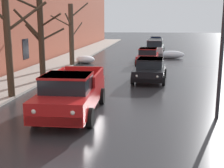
{
  "coord_description": "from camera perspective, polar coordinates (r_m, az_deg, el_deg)",
  "views": [
    {
      "loc": [
        2.14,
        -2.74,
        3.72
      ],
      "look_at": [
        0.37,
        9.83,
        1.04
      ],
      "focal_mm": 47.77,
      "sensor_mm": 36.0,
      "label": 1
    }
  ],
  "objects": [
    {
      "name": "suv_silver_parked_far_down_block",
      "position": [
        32.42,
        8.2,
        6.98
      ],
      "size": [
        2.14,
        4.87,
        1.82
      ],
      "color": "#B7B7BC",
      "rests_on": "ground"
    },
    {
      "name": "sedan_black_parked_kerbside_close",
      "position": [
        18.97,
        7.27,
        2.84
      ],
      "size": [
        2.21,
        4.32,
        1.42
      ],
      "color": "black",
      "rests_on": "ground"
    },
    {
      "name": "snow_bank_along_left_kerb",
      "position": [
        31.08,
        11.22,
        5.53
      ],
      "size": [
        2.52,
        1.17,
        0.78
      ],
      "color": "white",
      "rests_on": "ground"
    },
    {
      "name": "sedan_green_queued_behind_truck",
      "position": [
        38.37,
        8.43,
        7.36
      ],
      "size": [
        2.01,
        3.87,
        1.42
      ],
      "color": "#1E5633",
      "rests_on": "ground"
    },
    {
      "name": "snow_bank_along_right_kerb",
      "position": [
        27.13,
        -5.11,
        4.7
      ],
      "size": [
        1.67,
        1.39,
        0.67
      ],
      "color": "white",
      "rests_on": "ground"
    },
    {
      "name": "bare_tree_second_along_sidewalk",
      "position": [
        15.0,
        -19.18,
        8.25
      ],
      "size": [
        2.33,
        2.89,
        5.81
      ],
      "color": "#423323",
      "rests_on": "ground"
    },
    {
      "name": "street_lamp_post",
      "position": [
        11.9,
        20.53,
        9.75
      ],
      "size": [
        0.44,
        0.24,
        6.13
      ],
      "color": "#28282D",
      "rests_on": "ground"
    },
    {
      "name": "sedan_darkblue_at_far_intersection",
      "position": [
        45.58,
        8.35,
        8.07
      ],
      "size": [
        2.1,
        4.0,
        1.42
      ],
      "color": "navy",
      "rests_on": "ground"
    },
    {
      "name": "pickup_truck_red_approaching_near_lane",
      "position": [
        12.09,
        -7.81,
        -1.74
      ],
      "size": [
        2.38,
        5.38,
        1.76
      ],
      "color": "red",
      "rests_on": "ground"
    },
    {
      "name": "bare_tree_far_down_block",
      "position": [
        25.29,
        -7.76,
        9.53
      ],
      "size": [
        2.81,
        3.46,
        5.3
      ],
      "color": "#4C3D2D",
      "rests_on": "ground"
    },
    {
      "name": "sedan_red_parked_kerbside_mid",
      "position": [
        26.22,
        6.87,
        5.35
      ],
      "size": [
        2.07,
        4.28,
        1.42
      ],
      "color": "red",
      "rests_on": "ground"
    },
    {
      "name": "left_sidewalk_slab",
      "position": [
        22.62,
        -13.59,
        2.29
      ],
      "size": [
        3.22,
        80.0,
        0.13
      ],
      "primitive_type": "cube",
      "color": "#A8A399",
      "rests_on": "ground"
    },
    {
      "name": "snow_bank_near_corner_right",
      "position": [
        31.11,
        10.54,
        5.45
      ],
      "size": [
        2.15,
        1.12,
        0.65
      ],
      "color": "white",
      "rests_on": "ground"
    },
    {
      "name": "bare_tree_mid_block",
      "position": [
        18.82,
        -13.62,
        9.04
      ],
      "size": [
        2.93,
        3.02,
        5.38
      ],
      "color": "#382B1E",
      "rests_on": "ground"
    }
  ]
}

